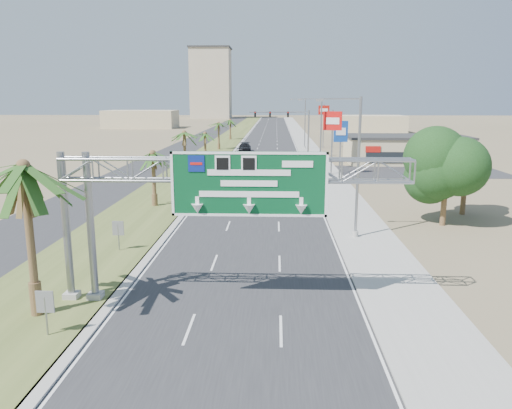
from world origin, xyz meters
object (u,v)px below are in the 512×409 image
Objects in this scene: signal_mast at (297,129)px; car_right_lane at (297,157)px; car_mid_lane at (267,165)px; pole_sign_red_near at (333,124)px; pole_sign_blue at (341,133)px; palm_near at (23,167)px; pole_sign_red_far at (324,114)px; car_far at (245,147)px; sign_gantry at (216,181)px; car_left_lane at (245,175)px; store_building at (405,150)px.

signal_mast reaches higher than car_right_lane.
car_right_lane is (-0.01, -5.55, -4.14)m from signal_mast.
signal_mast is at bearing 67.92° from car_mid_lane.
pole_sign_blue is (2.01, 7.08, -1.58)m from pole_sign_red_near.
palm_near is 83.47m from pole_sign_red_far.
car_far reaches higher than car_right_lane.
sign_gantry reaches higher than car_far.
car_left_lane is 0.84× the size of car_right_lane.
palm_near is 0.46× the size of store_building.
store_building is (16.83, -5.97, -2.85)m from signal_mast.
palm_near is at bearing -96.88° from car_far.
signal_mast is at bearing -48.55° from car_far.
palm_near reaches higher than sign_gantry.
palm_near is 66.04m from store_building.
palm_near reaches higher than car_left_lane.
pole_sign_red_far is (0.27, 29.50, 1.89)m from pole_sign_blue.
car_left_lane is 43.88m from pole_sign_red_far.
sign_gantry is 2.40× the size of pole_sign_blue.
car_mid_lane is 33.61m from pole_sign_red_far.
sign_gantry is 79.96m from pole_sign_red_far.
signal_mast is at bearing 160.46° from store_building.
signal_mast is 2.42× the size of car_left_lane.
car_left_lane is (-7.17, -24.41, -4.13)m from signal_mast.
signal_mast is 20.07m from pole_sign_red_near.
pole_sign_blue reaches higher than car_right_lane.
store_building is 13.16m from pole_sign_blue.
sign_gantry is at bearing -95.92° from car_mid_lane.
car_left_lane is at bearing -110.13° from car_right_lane.
car_right_lane is (-16.83, 0.43, -1.29)m from store_building.
car_mid_lane is at bearing -117.36° from car_right_lane.
pole_sign_red_near is (3.83, -14.07, 5.91)m from car_right_lane.
sign_gantry is at bearing -112.36° from store_building.
signal_mast is (14.37, 63.97, -2.08)m from palm_near.
pole_sign_red_near is (3.83, -19.62, 1.77)m from signal_mast.
car_mid_lane is 9.88m from car_right_lane.
sign_gantry is 48.11m from car_mid_lane.
pole_sign_red_far is (20.47, 80.93, -0.00)m from palm_near.
signal_mast is 2.03× the size of car_right_lane.
signal_mast reaches higher than car_far.
pole_sign_blue reaches higher than car_far.
signal_mast reaches higher than car_mid_lane.
car_far is 0.82× the size of pole_sign_blue.
palm_near is 51.03m from car_mid_lane.
palm_near reaches higher than car_mid_lane.
car_right_lane reaches higher than car_mid_lane.
car_far is at bearing 97.14° from car_mid_lane.
car_mid_lane is 0.57× the size of pole_sign_blue.
sign_gantry is at bearing -103.34° from pole_sign_red_near.
signal_mast is at bearing 114.94° from pole_sign_blue.
store_building reaches higher than car_left_lane.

